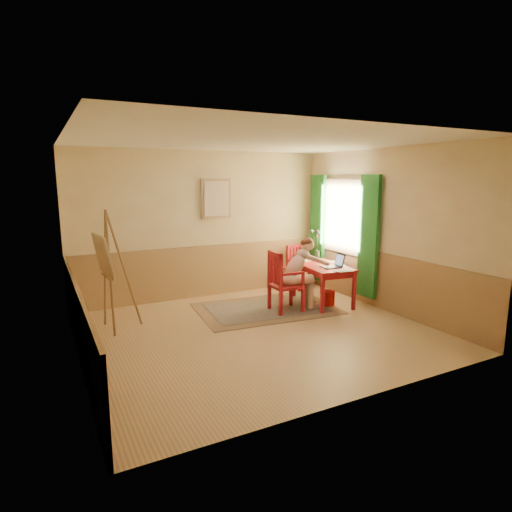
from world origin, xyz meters
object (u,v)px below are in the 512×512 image
figure (300,270)px  laptop (334,265)px  chair_left (283,282)px  chair_back (298,267)px  easel (106,260)px  table (323,270)px

figure → laptop: size_ratio=3.19×
chair_left → figure: figure is taller
chair_left → laptop: (0.97, -0.13, 0.24)m
chair_back → easel: size_ratio=0.49×
chair_left → easel: (-2.81, 0.45, 0.56)m
laptop → table: bearing=104.3°
chair_left → laptop: bearing=-7.7°
laptop → chair_back: bearing=83.8°
table → figure: size_ratio=1.00×
chair_back → laptop: laptop is taller
laptop → easel: bearing=171.3°
chair_back → laptop: (-0.15, -1.37, 0.31)m
table → laptop: (0.06, -0.24, 0.14)m
chair_back → laptop: bearing=-96.2°
laptop → easel: (-3.77, 0.58, 0.32)m
chair_back → easel: bearing=-168.7°
easel → chair_left: bearing=-9.1°
figure → table: bearing=10.1°
table → figure: (-0.58, -0.10, 0.07)m
figure → laptop: bearing=-11.9°
chair_left → table: bearing=6.7°
table → figure: bearing=-169.9°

